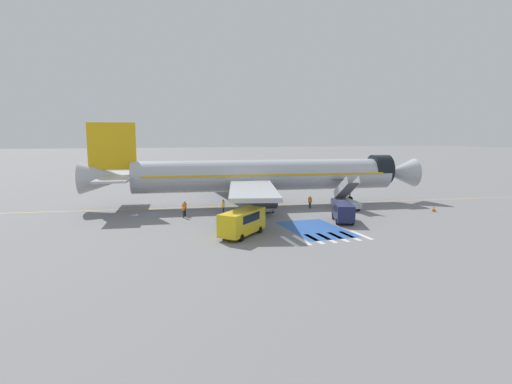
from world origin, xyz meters
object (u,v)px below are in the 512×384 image
at_px(service_van_0, 242,221).
at_px(ground_crew_1, 223,206).
at_px(service_van_1, 343,211).
at_px(traffic_cone_0, 434,209).
at_px(boarding_stairs_forward, 346,201).
at_px(ground_crew_2, 185,207).
at_px(ground_crew_3, 310,201).
at_px(ground_crew_0, 183,209).
at_px(baggage_cart, 263,211).
at_px(fuel_tanker, 176,177).
at_px(airliner, 261,176).

xyz_separation_m(service_van_0, ground_crew_1, (0.67, 10.42, -0.35)).
relative_size(service_van_1, traffic_cone_0, 7.08).
relative_size(boarding_stairs_forward, ground_crew_2, 3.19).
distance_m(boarding_stairs_forward, service_van_0, 18.94).
xyz_separation_m(service_van_0, ground_crew_3, (12.05, 11.03, -0.48)).
distance_m(service_van_1, ground_crew_3, 8.40).
bearing_deg(ground_crew_2, service_van_1, -74.66).
distance_m(service_van_1, ground_crew_0, 17.57).
bearing_deg(ground_crew_0, ground_crew_1, 90.09).
distance_m(boarding_stairs_forward, baggage_cart, 11.02).
xyz_separation_m(service_van_0, traffic_cone_0, (25.46, 4.50, -1.06)).
distance_m(fuel_tanker, ground_crew_0, 28.07).
distance_m(service_van_1, ground_crew_2, 17.75).
bearing_deg(service_van_0, ground_crew_2, -25.63).
height_order(fuel_tanker, baggage_cart, fuel_tanker).
height_order(service_van_1, ground_crew_1, service_van_1).
bearing_deg(baggage_cart, fuel_tanker, -4.86).
bearing_deg(boarding_stairs_forward, ground_crew_3, 168.61).
distance_m(fuel_tanker, ground_crew_3, 30.28).
distance_m(baggage_cart, ground_crew_2, 9.14).
xyz_separation_m(boarding_stairs_forward, service_van_0, (-16.33, -9.59, 0.37)).
bearing_deg(service_van_0, boarding_stairs_forward, -103.57).
bearing_deg(ground_crew_3, traffic_cone_0, -154.11).
distance_m(ground_crew_0, ground_crew_1, 4.68).
height_order(fuel_tanker, traffic_cone_0, fuel_tanker).
relative_size(airliner, traffic_cone_0, 65.45).
bearing_deg(ground_crew_3, ground_crew_1, 54.90).
bearing_deg(service_van_0, traffic_cone_0, -123.97).
bearing_deg(service_van_1, ground_crew_3, 109.79).
xyz_separation_m(airliner, traffic_cone_0, (18.48, -10.88, -3.60)).
relative_size(ground_crew_2, traffic_cone_0, 2.48).
bearing_deg(airliner, baggage_cart, -9.50).
bearing_deg(ground_crew_3, airliner, 11.21).
distance_m(ground_crew_1, ground_crew_3, 11.40).
height_order(service_van_1, traffic_cone_0, service_van_1).
xyz_separation_m(baggage_cart, ground_crew_3, (6.71, 1.09, 0.66)).
bearing_deg(baggage_cart, airliner, -35.37).
distance_m(service_van_0, traffic_cone_0, 25.87).
relative_size(boarding_stairs_forward, traffic_cone_0, 7.93).
bearing_deg(boarding_stairs_forward, service_van_0, -142.37).
height_order(fuel_tanker, ground_crew_3, fuel_tanker).
bearing_deg(ground_crew_1, service_van_0, 18.13).
bearing_deg(ground_crew_3, ground_crew_0, 55.13).
distance_m(service_van_0, ground_crew_2, 11.73).
relative_size(ground_crew_0, traffic_cone_0, 2.55).
distance_m(service_van_0, service_van_1, 12.19).
distance_m(fuel_tanker, ground_crew_1, 27.73).
bearing_deg(boarding_stairs_forward, airliner, 155.43).
height_order(service_van_0, ground_crew_1, service_van_0).
bearing_deg(ground_crew_3, service_van_1, 140.80).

